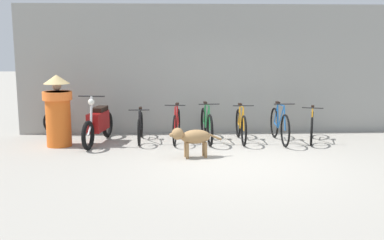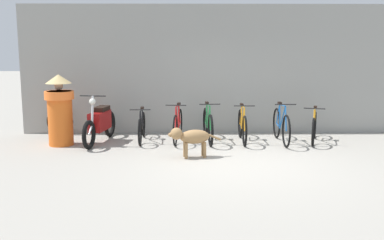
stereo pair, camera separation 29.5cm
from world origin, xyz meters
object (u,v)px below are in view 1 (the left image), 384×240
object	(u,v)px
bicycle_0	(140,127)
bicycle_1	(177,126)
motorcycle	(98,123)
bicycle_2	(207,125)
stray_dog	(192,137)
person_in_robes	(58,110)
bicycle_3	(241,126)
spare_tire_left	(57,122)
bicycle_4	(280,125)
bicycle_5	(312,127)

from	to	relation	value
bicycle_0	bicycle_1	size ratio (longest dim) A/B	0.97
bicycle_1	motorcycle	distance (m)	1.76
bicycle_2	stray_dog	bearing A→B (deg)	-18.89
bicycle_2	motorcycle	xyz separation A→B (m)	(-2.45, -0.10, 0.08)
bicycle_0	motorcycle	distance (m)	0.95
stray_dog	person_in_robes	size ratio (longest dim) A/B	0.67
bicycle_1	bicycle_2	distance (m)	0.69
bicycle_3	stray_dog	size ratio (longest dim) A/B	1.56
bicycle_1	bicycle_3	size ratio (longest dim) A/B	1.00
bicycle_1	spare_tire_left	world-z (taller)	bicycle_1
bicycle_0	bicycle_4	distance (m)	3.18
bicycle_5	stray_dog	distance (m)	3.15
bicycle_5	bicycle_4	bearing A→B (deg)	-68.99
bicycle_3	bicycle_4	bearing A→B (deg)	84.30
bicycle_0	spare_tire_left	world-z (taller)	bicycle_0
bicycle_1	person_in_robes	world-z (taller)	person_in_robes
bicycle_4	motorcycle	bearing A→B (deg)	-90.77
bicycle_1	bicycle_2	xyz separation A→B (m)	(0.69, -0.02, 0.00)
bicycle_0	bicycle_4	size ratio (longest dim) A/B	0.92
bicycle_3	spare_tire_left	xyz separation A→B (m)	(-4.38, 0.86, -0.03)
bicycle_0	bicycle_5	size ratio (longest dim) A/B	1.04
bicycle_2	stray_dog	xyz separation A→B (m)	(-0.41, -1.49, 0.04)
stray_dog	spare_tire_left	xyz separation A→B (m)	(-3.19, 2.31, -0.08)
bicycle_2	spare_tire_left	bearing A→B (deg)	-106.31
bicycle_4	stray_dog	world-z (taller)	bicycle_4
bicycle_2	bicycle_3	bearing A→B (deg)	83.49
bicycle_2	person_in_robes	world-z (taller)	person_in_robes
bicycle_0	bicycle_3	world-z (taller)	bicycle_3
bicycle_5	spare_tire_left	size ratio (longest dim) A/B	2.31
bicycle_0	bicycle_5	xyz separation A→B (m)	(3.93, -0.18, 0.01)
bicycle_0	bicycle_2	world-z (taller)	bicycle_2
bicycle_4	spare_tire_left	bearing A→B (deg)	-100.45
bicycle_4	bicycle_5	size ratio (longest dim) A/B	1.13
bicycle_0	stray_dog	size ratio (longest dim) A/B	1.51
bicycle_5	spare_tire_left	bearing A→B (deg)	-80.63
motorcycle	bicycle_3	bearing A→B (deg)	100.72
bicycle_2	bicycle_4	world-z (taller)	bicycle_4
bicycle_1	bicycle_5	bearing A→B (deg)	93.48
bicycle_0	bicycle_2	xyz separation A→B (m)	(1.52, -0.07, 0.05)
bicycle_2	bicycle_5	xyz separation A→B (m)	(2.41, -0.11, -0.03)
spare_tire_left	bicycle_2	bearing A→B (deg)	-12.78
spare_tire_left	bicycle_0	bearing A→B (deg)	-19.76
bicycle_5	person_in_robes	distance (m)	5.70
person_in_robes	spare_tire_left	bearing A→B (deg)	-69.91
bicycle_1	stray_dog	distance (m)	1.54
bicycle_1	bicycle_0	bearing A→B (deg)	-87.70
bicycle_0	bicycle_1	distance (m)	0.83
spare_tire_left	bicycle_1	bearing A→B (deg)	-15.33
bicycle_1	stray_dog	bearing A→B (deg)	16.24
motorcycle	spare_tire_left	world-z (taller)	motorcycle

